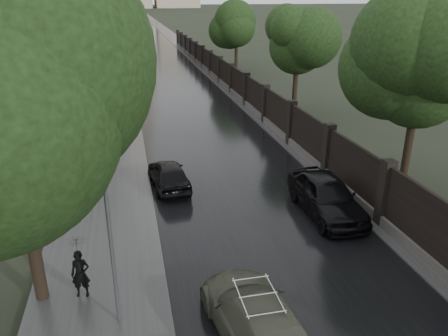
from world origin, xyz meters
TOP-DOWN VIEW (x-y plane):
  - ground at (0.00, 0.00)m, footprint 800.00×800.00m
  - road at (0.00, 190.00)m, footprint 8.00×420.00m
  - sidewalk_left at (-6.00, 190.00)m, footprint 4.00×420.00m
  - verge_right at (5.50, 190.00)m, footprint 3.00×420.00m
  - fence_right at (4.60, 32.01)m, footprint 0.45×75.72m
  - tree_left_near at (-7.60, 3.00)m, footprint 5.44×5.44m
  - tree_left_far at (-8.00, 30.00)m, footprint 4.25×4.25m
  - tree_right_a at (7.50, 8.00)m, footprint 4.08×4.08m
  - tree_right_b at (7.50, 22.00)m, footprint 4.08×4.08m
  - tree_right_c at (7.50, 40.00)m, footprint 4.08×4.08m
  - lamp_post at (-5.40, 1.50)m, footprint 0.25×0.12m
  - traffic_light at (-4.30, 24.99)m, footprint 0.16×0.32m
  - volga_sedan at (-1.92, 0.10)m, footprint 2.53×5.08m
  - hatchback_left at (-3.13, 10.35)m, footprint 1.91×3.97m
  - car_right_near at (2.86, 6.35)m, footprint 1.94×4.79m
  - pedestrian_umbrella at (-6.44, 2.82)m, footprint 0.95×0.97m

SIDE VIEW (x-z plane):
  - ground at x=0.00m, z-range 0.00..0.00m
  - road at x=0.00m, z-range 0.00..0.02m
  - verge_right at x=5.50m, z-range 0.00..0.08m
  - sidewalk_left at x=-6.00m, z-range 0.00..0.16m
  - hatchback_left at x=-3.13m, z-range 0.00..1.31m
  - volga_sedan at x=-1.92m, z-range 0.00..1.42m
  - car_right_near at x=2.86m, z-range 0.00..1.63m
  - fence_right at x=4.60m, z-range -0.34..2.36m
  - pedestrian_umbrella at x=-6.44m, z-range 0.54..2.85m
  - traffic_light at x=-4.30m, z-range 0.40..4.40m
  - lamp_post at x=-5.40m, z-range 0.12..5.23m
  - tree_right_a at x=7.50m, z-range 1.44..8.46m
  - tree_right_b at x=7.50m, z-range 1.44..8.46m
  - tree_right_c at x=7.50m, z-range 1.44..8.46m
  - tree_left_far at x=-8.00m, z-range 1.55..8.94m
  - tree_left_near at x=-7.60m, z-range 1.84..11.00m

